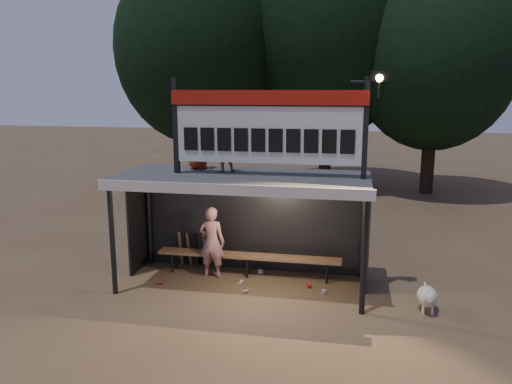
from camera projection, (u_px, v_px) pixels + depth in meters
ground at (243, 285)px, 10.34m from camera, size 80.00×80.00×0.00m
player at (212, 242)px, 10.68m from camera, size 0.59×0.42×1.55m
child_a at (224, 149)px, 10.14m from camera, size 0.56×0.50×0.95m
child_b at (198, 143)px, 10.50m from camera, size 0.65×0.62×1.12m
dugout_shelter at (245, 196)px, 10.20m from camera, size 5.10×2.08×2.32m
scoreboard_assembly at (270, 124)px, 9.55m from camera, size 4.10×0.27×1.99m
bench at (248, 257)px, 10.78m from camera, size 4.00×0.35×0.48m
tree_left at (198, 49)px, 19.58m from camera, size 6.46×6.46×9.27m
tree_mid at (328, 33)px, 19.96m from camera, size 7.22×7.22×10.36m
tree_right at (435, 56)px, 18.45m from camera, size 6.08×6.08×8.72m
dog at (427, 297)px, 9.07m from camera, size 0.36×0.81×0.49m
bats at (193, 249)px, 11.29m from camera, size 0.69×0.35×0.84m
litter at (250, 282)px, 10.39m from camera, size 3.51×1.25×0.08m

